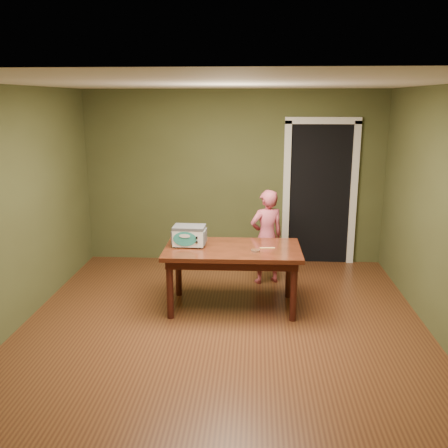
% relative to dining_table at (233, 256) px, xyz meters
% --- Properties ---
extents(floor, '(5.00, 5.00, 0.00)m').
position_rel_dining_table_xyz_m(floor, '(-0.08, -0.66, -0.65)').
color(floor, brown).
rests_on(floor, ground).
extents(room_shell, '(4.52, 5.02, 2.61)m').
position_rel_dining_table_xyz_m(room_shell, '(-0.08, -0.66, 1.06)').
color(room_shell, '#474D29').
rests_on(room_shell, ground).
extents(doorway, '(1.10, 0.66, 2.25)m').
position_rel_dining_table_xyz_m(doorway, '(1.22, 2.12, 0.41)').
color(doorway, black).
rests_on(doorway, ground).
extents(dining_table, '(1.61, 0.92, 0.75)m').
position_rel_dining_table_xyz_m(dining_table, '(0.00, 0.00, 0.00)').
color(dining_table, black).
rests_on(dining_table, floor).
extents(toy_oven, '(0.40, 0.28, 0.24)m').
position_rel_dining_table_xyz_m(toy_oven, '(-0.52, 0.05, 0.23)').
color(toy_oven, '#4C4F54').
rests_on(toy_oven, dining_table).
extents(baking_pan, '(0.10, 0.10, 0.02)m').
position_rel_dining_table_xyz_m(baking_pan, '(0.27, -0.14, 0.11)').
color(baking_pan, silver).
rests_on(baking_pan, dining_table).
extents(spatula, '(0.18, 0.04, 0.01)m').
position_rel_dining_table_xyz_m(spatula, '(0.41, 0.00, 0.10)').
color(spatula, '#F9C66C').
rests_on(spatula, dining_table).
extents(child, '(0.55, 0.46, 1.29)m').
position_rel_dining_table_xyz_m(child, '(0.42, 0.88, -0.00)').
color(child, '#C04F62').
rests_on(child, floor).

